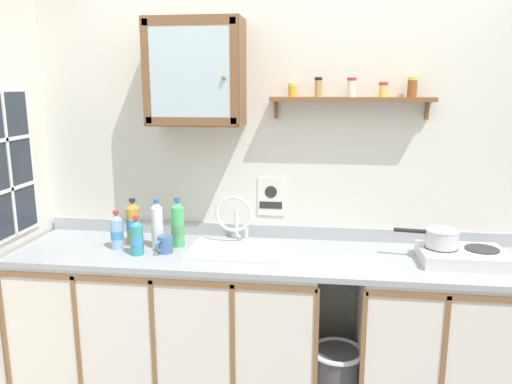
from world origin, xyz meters
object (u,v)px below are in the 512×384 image
at_px(warning_sign, 271,197).
at_px(trash_bin, 336,384).
at_px(bottle_soda_green_3, 178,225).
at_px(saucepan, 441,237).
at_px(bottle_detergent_teal_1, 137,238).
at_px(bottle_juice_amber_4, 133,223).
at_px(bottle_water_blue_2, 117,232).
at_px(hot_plate_stove, 462,256).
at_px(mug, 165,244).
at_px(sink, 235,253).
at_px(bottle_opaque_white_0, 157,227).
at_px(wall_cabinet, 195,73).

xyz_separation_m(warning_sign, trash_bin, (0.41, -0.41, -0.97)).
bearing_deg(bottle_soda_green_3, saucepan, -1.97).
bearing_deg(bottle_detergent_teal_1, trash_bin, -0.00).
distance_m(saucepan, bottle_detergent_teal_1, 1.64).
xyz_separation_m(saucepan, trash_bin, (-0.53, -0.12, -0.84)).
bearing_deg(bottle_soda_green_3, bottle_juice_amber_4, -177.34).
bearing_deg(bottle_water_blue_2, trash_bin, -3.69).
height_order(hot_plate_stove, bottle_water_blue_2, bottle_water_blue_2).
xyz_separation_m(mug, trash_bin, (0.97, -0.05, -0.76)).
distance_m(bottle_juice_amber_4, trash_bin, 1.47).
height_order(bottle_soda_green_3, warning_sign, warning_sign).
xyz_separation_m(bottle_detergent_teal_1, trash_bin, (1.11, -0.00, -0.81)).
bearing_deg(mug, saucepan, 2.84).
bearing_deg(bottle_detergent_teal_1, bottle_water_blue_2, 151.37).
xyz_separation_m(sink, bottle_water_blue_2, (-0.67, -0.07, 0.12)).
relative_size(bottle_juice_amber_4, trash_bin, 0.62).
height_order(hot_plate_stove, warning_sign, warning_sign).
bearing_deg(bottle_juice_amber_4, warning_sign, 17.87).
relative_size(hot_plate_stove, bottle_opaque_white_0, 1.50).
bearing_deg(hot_plate_stove, bottle_detergent_teal_1, -176.72).
bearing_deg(bottle_opaque_white_0, warning_sign, 24.80).
relative_size(bottle_opaque_white_0, bottle_juice_amber_4, 1.03).
distance_m(bottle_opaque_white_0, mug, 0.13).
bearing_deg(hot_plate_stove, bottle_water_blue_2, -179.43).
xyz_separation_m(saucepan, bottle_soda_green_3, (-1.45, 0.05, 0.00)).
bearing_deg(warning_sign, bottle_detergent_teal_1, -149.47).
height_order(hot_plate_stove, trash_bin, hot_plate_stove).
relative_size(wall_cabinet, warning_sign, 2.50).
height_order(bottle_opaque_white_0, mug, bottle_opaque_white_0).
distance_m(bottle_detergent_teal_1, trash_bin, 1.37).
distance_m(bottle_water_blue_2, bottle_soda_green_3, 0.34).
xyz_separation_m(bottle_water_blue_2, warning_sign, (0.85, 0.33, 0.16)).
relative_size(bottle_opaque_white_0, bottle_detergent_teal_1, 1.31).
height_order(sink, bottle_opaque_white_0, sink).
bearing_deg(bottle_opaque_white_0, bottle_water_blue_2, -169.12).
relative_size(sink, wall_cabinet, 0.89).
relative_size(saucepan, bottle_soda_green_3, 1.17).
relative_size(sink, bottle_soda_green_3, 1.82).
bearing_deg(bottle_juice_amber_4, bottle_water_blue_2, -130.52).
xyz_separation_m(bottle_water_blue_2, bottle_juice_amber_4, (0.07, 0.08, 0.03)).
relative_size(saucepan, warning_sign, 1.43).
bearing_deg(bottle_water_blue_2, saucepan, 1.35).
relative_size(bottle_juice_amber_4, mug, 2.29).
xyz_separation_m(bottle_opaque_white_0, bottle_soda_green_3, (0.11, 0.05, 0.00)).
distance_m(saucepan, trash_bin, 1.00).
distance_m(bottle_soda_green_3, trash_bin, 1.26).
xyz_separation_m(bottle_water_blue_2, bottle_soda_green_3, (0.33, 0.09, 0.03)).
bearing_deg(bottle_soda_green_3, sink, -3.63).
height_order(bottle_soda_green_3, wall_cabinet, wall_cabinet).
xyz_separation_m(sink, bottle_juice_amber_4, (-0.60, 0.01, 0.15)).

